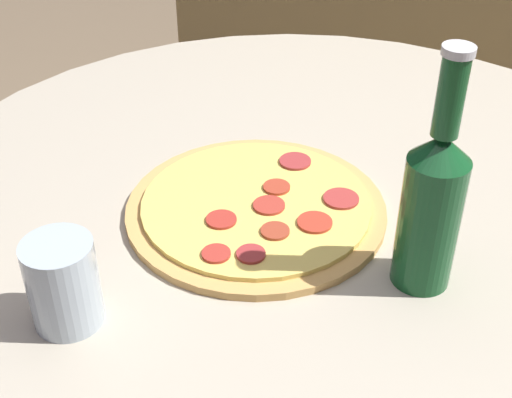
{
  "coord_description": "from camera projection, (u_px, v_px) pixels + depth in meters",
  "views": [
    {
      "loc": [
        0.22,
        -0.7,
        1.27
      ],
      "look_at": [
        -0.04,
        -0.05,
        0.78
      ],
      "focal_mm": 50.0,
      "sensor_mm": 36.0,
      "label": 1
    }
  ],
  "objects": [
    {
      "name": "pizza",
      "position": [
        257.0,
        207.0,
        0.86
      ],
      "size": [
        0.32,
        0.32,
        0.02
      ],
      "color": "tan",
      "rests_on": "table"
    },
    {
      "name": "drinking_glass",
      "position": [
        63.0,
        283.0,
        0.69
      ],
      "size": [
        0.07,
        0.07,
        0.1
      ],
      "color": "#ADBCC6",
      "rests_on": "table"
    },
    {
      "name": "beer_bottle",
      "position": [
        432.0,
        203.0,
        0.71
      ],
      "size": [
        0.06,
        0.06,
        0.27
      ],
      "color": "#144C23",
      "rests_on": "table"
    },
    {
      "name": "table",
      "position": [
        299.0,
        292.0,
        0.99
      ],
      "size": [
        1.06,
        1.06,
        0.76
      ],
      "color": "#B2A893",
      "rests_on": "ground_plane"
    }
  ]
}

